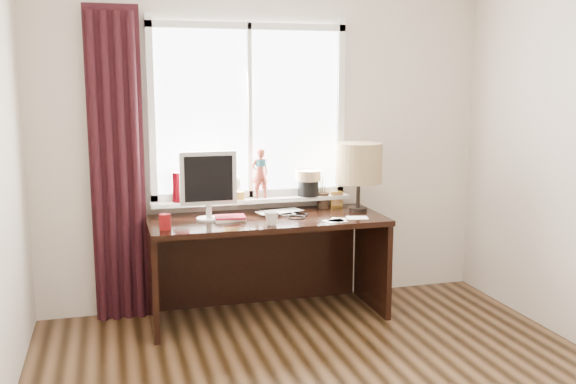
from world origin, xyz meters
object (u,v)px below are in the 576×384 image
object	(u,v)px
mug	(272,218)
red_cup	(165,222)
laptop	(280,213)
desk	(264,247)
table_lamp	(359,164)
monitor	(208,181)

from	to	relation	value
mug	red_cup	xyz separation A→B (m)	(-0.72, 0.06, 0.00)
laptop	mug	world-z (taller)	mug
desk	red_cup	bearing A→B (deg)	-159.72
laptop	red_cup	size ratio (longest dim) A/B	3.34
mug	table_lamp	distance (m)	0.86
mug	monitor	distance (m)	0.53
mug	monitor	world-z (taller)	monitor
mug	laptop	bearing A→B (deg)	66.33
laptop	monitor	xyz separation A→B (m)	(-0.54, -0.05, 0.26)
laptop	table_lamp	size ratio (longest dim) A/B	0.67
red_cup	monitor	xyz separation A→B (m)	(0.33, 0.22, 0.23)
red_cup	table_lamp	bearing A→B (deg)	8.69
monitor	table_lamp	bearing A→B (deg)	0.21
laptop	desk	distance (m)	0.28
desk	table_lamp	world-z (taller)	table_lamp
laptop	red_cup	xyz separation A→B (m)	(-0.86, -0.27, 0.04)
laptop	red_cup	bearing A→B (deg)	-176.94
red_cup	monitor	distance (m)	0.45
mug	table_lamp	size ratio (longest dim) A/B	0.20
laptop	mug	bearing A→B (deg)	-128.07
monitor	mug	bearing A→B (deg)	-35.74
laptop	desk	world-z (taller)	laptop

